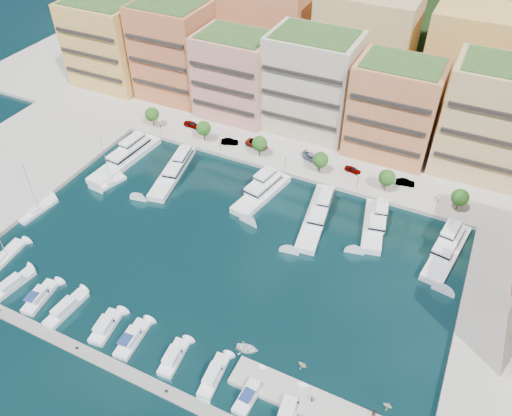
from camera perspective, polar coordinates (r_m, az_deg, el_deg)
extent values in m
plane|color=black|center=(101.74, -3.67, -5.46)|extent=(400.00, 400.00, 0.00)
cube|color=#9E998E|center=(147.09, 8.14, 10.59)|extent=(220.00, 64.00, 2.00)
cube|color=#183816|center=(188.82, 13.25, 17.08)|extent=(240.00, 40.00, 58.00)
cube|color=gray|center=(88.75, -15.23, -17.43)|extent=(72.00, 2.20, 0.35)
cube|color=#9E998E|center=(83.21, 8.17, -22.09)|extent=(32.00, 5.00, 2.00)
cube|color=#DBB350|center=(161.98, -16.61, 17.46)|extent=(22.00, 16.00, 24.00)
cube|color=black|center=(156.49, -18.53, 16.22)|extent=(20.24, 0.50, 0.90)
cube|color=#285120|center=(157.75, -17.52, 21.55)|extent=(19.36, 14.08, 0.80)
cube|color=#C77142|center=(150.16, -9.42, 17.13)|extent=(20.00, 16.00, 26.00)
cube|color=black|center=(144.11, -11.26, 15.85)|extent=(18.40, 0.50, 0.90)
cube|color=#285120|center=(145.35, -10.03, 21.95)|extent=(17.60, 14.08, 0.80)
cube|color=tan|center=(139.36, -2.32, 14.78)|extent=(20.00, 15.00, 22.00)
cube|color=black|center=(133.32, -3.90, 13.42)|extent=(18.40, 0.50, 0.90)
cube|color=#285120|center=(134.69, -2.45, 19.13)|extent=(17.60, 13.20, 0.80)
cube|color=#C8B39A|center=(132.80, 6.38, 13.88)|extent=(22.00, 16.00, 25.00)
cube|color=black|center=(125.92, 5.01, 12.37)|extent=(20.24, 0.50, 0.90)
cube|color=#285120|center=(127.47, 6.83, 19.03)|extent=(19.36, 14.08, 0.80)
cube|color=#D98551|center=(126.95, 15.47, 10.72)|extent=(20.00, 15.00, 23.00)
cube|color=black|center=(120.30, 14.58, 9.10)|extent=(18.40, 0.50, 0.90)
cube|color=#285120|center=(121.66, 16.49, 15.54)|extent=(17.60, 13.20, 0.80)
cube|color=tan|center=(127.09, 25.45, 8.89)|extent=(22.00, 16.00, 26.00)
cube|color=black|center=(119.88, 25.04, 7.07)|extent=(20.24, 0.50, 0.90)
cube|color=#C8B39A|center=(172.08, -8.53, 21.09)|extent=(26.00, 18.00, 30.00)
cube|color=#D98551|center=(158.24, 1.23, 19.70)|extent=(26.00, 18.00, 30.00)
cube|color=tan|center=(149.22, 12.25, 17.45)|extent=(26.00, 18.00, 30.00)
cube|color=#DBB350|center=(145.93, 23.87, 14.35)|extent=(26.00, 18.00, 30.00)
cylinder|color=#473323|center=(140.10, -11.67, 9.65)|extent=(0.24, 0.24, 3.00)
sphere|color=#204C15|center=(138.97, -11.79, 10.44)|extent=(3.80, 3.80, 3.80)
cylinder|color=#473323|center=(132.08, -5.94, 8.23)|extent=(0.24, 0.24, 3.00)
sphere|color=#204C15|center=(130.88, -6.01, 9.05)|extent=(3.80, 3.80, 3.80)
cylinder|color=#473323|center=(125.60, 0.40, 6.55)|extent=(0.24, 0.24, 3.00)
sphere|color=#204C15|center=(124.34, 0.41, 7.40)|extent=(3.80, 3.80, 3.80)
cylinder|color=#473323|center=(120.90, 7.29, 4.62)|extent=(0.24, 0.24, 3.00)
sphere|color=#204C15|center=(119.59, 7.38, 5.49)|extent=(3.80, 3.80, 3.80)
cylinder|color=#473323|center=(118.20, 14.56, 2.51)|extent=(0.24, 0.24, 3.00)
sphere|color=#204C15|center=(116.85, 14.75, 3.37)|extent=(3.80, 3.80, 3.80)
cylinder|color=#473323|center=(117.63, 22.02, 0.29)|extent=(0.24, 0.24, 3.00)
sphere|color=#204C15|center=(116.28, 22.29, 1.13)|extent=(3.80, 3.80, 3.80)
cylinder|color=black|center=(136.15, -10.86, 9.02)|extent=(0.10, 0.10, 4.00)
sphere|color=#FFF2CC|center=(135.10, -10.97, 9.76)|extent=(0.30, 0.30, 0.30)
cylinder|color=black|center=(127.53, -4.14, 7.30)|extent=(0.10, 0.10, 4.00)
sphere|color=#FFF2CC|center=(126.40, -4.18, 8.07)|extent=(0.30, 0.30, 0.30)
cylinder|color=black|center=(120.98, 3.37, 5.24)|extent=(0.10, 0.10, 4.00)
sphere|color=#FFF2CC|center=(119.79, 3.41, 6.04)|extent=(0.30, 0.30, 0.30)
cylinder|color=black|center=(116.86, 11.51, 2.89)|extent=(0.10, 0.10, 4.00)
sphere|color=#FFF2CC|center=(115.63, 11.64, 3.69)|extent=(0.30, 0.30, 0.30)
cylinder|color=black|center=(115.44, 20.01, 0.37)|extent=(0.10, 0.10, 4.00)
sphere|color=#FFF2CC|center=(114.19, 20.24, 1.15)|extent=(0.30, 0.30, 0.30)
cube|color=white|center=(129.90, -14.68, 5.21)|extent=(6.33, 23.08, 2.30)
cube|color=white|center=(130.14, -14.23, 6.48)|extent=(4.73, 12.79, 1.80)
cube|color=black|center=(130.14, -14.23, 6.48)|extent=(4.79, 12.85, 0.55)
cube|color=white|center=(130.40, -13.87, 7.48)|extent=(3.28, 7.03, 1.40)
cylinder|color=#B2B2B7|center=(130.42, -13.63, 8.37)|extent=(0.14, 0.14, 1.80)
cube|color=white|center=(123.10, -9.48, 3.87)|extent=(8.23, 21.84, 2.30)
cube|color=white|center=(123.28, -9.05, 5.17)|extent=(5.63, 12.23, 1.80)
cube|color=black|center=(123.28, -9.05, 5.17)|extent=(5.70, 12.30, 0.55)
cube|color=white|center=(123.49, -8.70, 6.20)|extent=(3.70, 6.79, 1.40)
cylinder|color=#B2B2B7|center=(123.46, -8.45, 7.12)|extent=(0.14, 0.14, 1.80)
cube|color=black|center=(123.37, -9.46, 3.70)|extent=(8.29, 21.89, 0.35)
cube|color=white|center=(115.02, 0.61, 1.45)|extent=(7.95, 18.08, 2.30)
cube|color=white|center=(114.97, 0.99, 2.74)|extent=(5.64, 10.18, 1.80)
cube|color=black|center=(114.97, 0.99, 2.74)|extent=(5.71, 10.25, 0.55)
cube|color=white|center=(114.99, 1.30, 3.76)|extent=(3.79, 5.69, 1.40)
cylinder|color=#B2B2B7|center=(114.80, 1.53, 4.68)|extent=(0.14, 0.14, 1.80)
cube|color=white|center=(109.71, 6.83, -1.24)|extent=(7.21, 22.10, 2.30)
cube|color=white|center=(109.93, 7.32, 0.23)|extent=(5.10, 12.32, 1.80)
cube|color=black|center=(109.93, 7.32, 0.23)|extent=(5.17, 12.38, 0.55)
cube|color=white|center=(110.18, 7.70, 1.40)|extent=(3.43, 6.81, 1.40)
cylinder|color=#B2B2B7|center=(110.16, 8.00, 2.43)|extent=(0.14, 0.14, 1.80)
cube|color=black|center=(110.01, 6.82, -1.42)|extent=(7.27, 22.16, 0.35)
cube|color=white|center=(109.89, 13.21, -2.15)|extent=(7.31, 16.54, 2.30)
cube|color=white|center=(109.73, 13.60, -0.85)|extent=(5.11, 9.33, 1.80)
cube|color=black|center=(109.73, 13.60, -0.85)|extent=(5.18, 9.40, 0.55)
cube|color=white|center=(109.67, 13.90, 0.17)|extent=(3.41, 5.21, 1.40)
cylinder|color=#B2B2B7|center=(109.41, 14.17, 1.10)|extent=(0.14, 0.14, 1.80)
cube|color=white|center=(108.42, 20.86, -4.94)|extent=(7.19, 19.14, 2.30)
cube|color=white|center=(108.44, 21.28, -3.54)|extent=(5.14, 10.71, 1.80)
cube|color=black|center=(108.44, 21.28, -3.54)|extent=(5.21, 10.77, 0.55)
cube|color=white|center=(108.53, 21.60, -2.43)|extent=(3.48, 5.94, 1.40)
cylinder|color=#B2B2B7|center=(108.38, 21.90, -1.44)|extent=(0.14, 0.14, 1.80)
cube|color=white|center=(106.57, -25.98, -7.96)|extent=(3.56, 9.16, 1.40)
cube|color=white|center=(105.53, -26.36, -7.65)|extent=(2.43, 4.49, 1.10)
cube|color=black|center=(106.31, -25.65, -7.12)|extent=(1.74, 0.33, 0.55)
cube|color=white|center=(102.29, -23.38, -9.41)|extent=(3.71, 8.30, 1.40)
cube|color=white|center=(101.22, -23.73, -9.09)|extent=(2.57, 4.09, 1.10)
cube|color=black|center=(101.96, -23.08, -8.59)|extent=(1.92, 0.35, 0.55)
cube|color=navy|center=(100.43, -24.23, -9.25)|extent=(2.17, 2.63, 0.12)
cube|color=white|center=(98.69, -20.84, -10.80)|extent=(3.12, 9.23, 1.40)
cube|color=white|center=(97.56, -21.20, -10.50)|extent=(2.26, 4.48, 1.10)
cube|color=black|center=(98.41, -20.46, -9.89)|extent=(1.83, 0.22, 0.55)
cube|color=white|center=(93.92, -16.75, -12.97)|extent=(3.81, 7.62, 1.40)
cube|color=white|center=(92.77, -17.04, -12.65)|extent=(2.67, 3.77, 1.10)
cube|color=black|center=(93.53, -16.45, -12.12)|extent=(2.03, 0.38, 0.55)
cube|color=white|center=(91.25, -13.92, -14.40)|extent=(3.39, 8.24, 1.40)
cube|color=white|center=(90.05, -14.21, -14.11)|extent=(2.45, 4.02, 1.10)
cube|color=black|center=(90.88, -13.57, -13.48)|extent=(1.98, 0.26, 0.55)
cube|color=navy|center=(89.16, -14.68, -14.37)|extent=(2.11, 2.56, 0.12)
cube|color=white|center=(87.82, -9.37, -16.61)|extent=(3.28, 7.34, 1.40)
cube|color=white|center=(86.59, -9.60, -16.32)|extent=(2.34, 3.60, 1.10)
cube|color=black|center=(87.38, -9.05, -15.72)|extent=(1.86, 0.29, 0.55)
cube|color=white|center=(85.30, -4.84, -18.65)|extent=(3.05, 8.25, 1.40)
cube|color=white|center=(84.01, -5.03, -18.42)|extent=(2.17, 4.02, 1.10)
cube|color=black|center=(84.91, -4.46, -17.67)|extent=(1.71, 0.24, 0.55)
cube|color=white|center=(83.62, -0.61, -20.43)|extent=(2.83, 8.07, 1.40)
cube|color=white|center=(82.30, -0.74, -20.22)|extent=(2.10, 3.91, 1.10)
cube|color=black|center=(83.21, -0.23, -19.43)|extent=(1.77, 0.18, 0.55)
cube|color=navy|center=(81.34, -1.09, -20.59)|extent=(1.83, 2.47, 0.12)
cube|color=white|center=(82.46, 3.76, -22.11)|extent=(3.69, 8.19, 1.40)
cube|color=white|center=(81.13, 3.68, -21.93)|extent=(2.59, 4.03, 1.10)
cube|color=black|center=(82.05, 4.14, -21.11)|extent=(1.97, 0.34, 0.55)
cube|color=white|center=(112.89, -26.75, -5.08)|extent=(3.87, 10.12, 1.20)
cube|color=white|center=(111.96, -27.24, -5.08)|extent=(1.94, 2.64, 0.60)
cube|color=white|center=(121.41, -23.68, -0.28)|extent=(3.74, 9.75, 1.20)
cube|color=white|center=(120.45, -24.10, -0.22)|extent=(1.91, 2.54, 0.60)
cylinder|color=#B2B2B7|center=(117.75, -24.37, 2.27)|extent=(0.14, 0.14, 12.00)
cylinder|color=#B2B2B7|center=(119.82, -24.34, -0.11)|extent=(0.53, 4.27, 0.10)
cube|color=white|center=(123.76, -16.30, 2.74)|extent=(4.81, 8.01, 1.20)
cube|color=white|center=(122.80, -16.59, 2.87)|extent=(2.11, 2.28, 0.60)
cylinder|color=#B2B2B7|center=(120.17, -16.78, 5.31)|extent=(0.14, 0.14, 12.00)
cylinder|color=#B2B2B7|center=(122.18, -16.76, 3.03)|extent=(1.10, 3.27, 0.10)
imported|color=beige|center=(84.96, 14.81, -20.98)|extent=(1.73, 1.55, 0.83)
imported|color=beige|center=(86.26, 5.34, -17.40)|extent=(1.97, 1.82, 0.87)
imported|color=white|center=(87.56, -1.01, -15.80)|extent=(4.29, 3.40, 0.80)
imported|color=gray|center=(138.47, -7.31, 9.45)|extent=(4.77, 2.02, 1.61)
imported|color=gray|center=(130.60, -3.03, 7.58)|extent=(4.68, 3.05, 1.46)
imported|color=gray|center=(129.38, 0.07, 7.34)|extent=(6.29, 3.62, 1.65)
imported|color=gray|center=(125.11, 6.50, 5.73)|extent=(6.17, 4.03, 1.66)
imported|color=gray|center=(122.81, 11.01, 4.32)|extent=(4.22, 2.22, 1.37)
imported|color=gray|center=(121.71, 16.69, 2.82)|extent=(4.51, 2.31, 1.42)
imported|color=#293853|center=(81.90, 6.40, -20.87)|extent=(0.67, 0.64, 1.55)
imported|color=#46302A|center=(82.26, 13.31, -21.78)|extent=(0.90, 0.72, 1.78)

